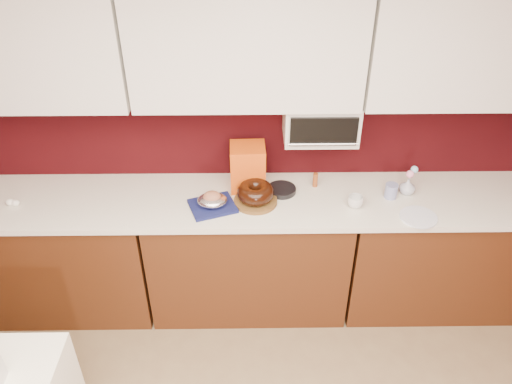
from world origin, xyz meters
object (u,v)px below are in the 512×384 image
Objects in this scene: foil_ham_nest at (212,200)px; coffee_mug at (355,201)px; pandoro_box at (248,167)px; flower_vase at (408,185)px; toaster_oven at (320,120)px; blue_jar at (391,191)px; bundt_cake at (256,192)px.

coffee_mug reaches higher than foil_ham_nest.
pandoro_box reaches higher than coffee_mug.
coffee_mug is 0.76× the size of flower_vase.
pandoro_box is at bearing -177.08° from toaster_oven.
foil_ham_nest is 1.95× the size of blue_jar.
flower_vase is (1.03, -0.09, -0.09)m from pandoro_box.
toaster_oven is at bearing 130.00° from coffee_mug.
foil_ham_nest is (-0.67, -0.26, -0.42)m from toaster_oven.
foil_ham_nest is 0.89m from coffee_mug.
toaster_oven reaches higher than pandoro_box.
pandoro_box is 2.48× the size of flower_vase.
bundt_cake is 0.77× the size of pandoro_box.
pandoro_box is (-0.05, 0.19, 0.07)m from bundt_cake.
pandoro_box is 0.72m from coffee_mug.
coffee_mug is at bearing -21.29° from pandoro_box.
toaster_oven is 4.70× the size of blue_jar.
foil_ham_nest is (-0.27, -0.05, -0.03)m from bundt_cake.
bundt_cake is at bearing -152.62° from toaster_oven.
foil_ham_nest is 0.34m from pandoro_box.
bundt_cake is at bearing -174.66° from flower_vase.
flower_vase reaches higher than coffee_mug.
toaster_oven reaches higher than coffee_mug.
toaster_oven reaches higher than foil_ham_nest.
foil_ham_nest is 1.52× the size of flower_vase.
coffee_mug is at bearing -0.21° from foil_ham_nest.
bundt_cake reaches higher than flower_vase.
blue_jar is (1.14, 0.10, -0.01)m from foil_ham_nest.
toaster_oven is 0.56m from pandoro_box.
blue_jar is (0.46, -0.16, -0.43)m from toaster_oven.
flower_vase reaches higher than blue_jar.
foil_ham_nest is at bearing -173.63° from flower_vase.
toaster_oven is 0.65m from blue_jar.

